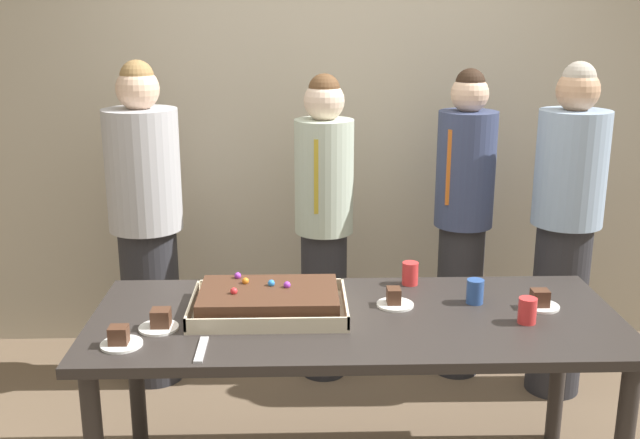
# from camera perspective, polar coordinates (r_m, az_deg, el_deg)

# --- Properties ---
(interior_back_panel) EXTENTS (8.00, 0.12, 3.00)m
(interior_back_panel) POSITION_cam_1_polar(r_m,az_deg,el_deg) (4.34, 1.25, 9.91)
(interior_back_panel) COLOR #B2A893
(interior_back_panel) RESTS_ON ground_plane
(party_table) EXTENTS (2.07, 0.85, 0.78)m
(party_table) POSITION_cam_1_polar(r_m,az_deg,el_deg) (2.99, 2.74, -8.86)
(party_table) COLOR #2D2826
(party_table) RESTS_ON ground_plane
(sheet_cake) EXTENTS (0.61, 0.42, 0.12)m
(sheet_cake) POSITION_cam_1_polar(r_m,az_deg,el_deg) (2.97, -3.93, -6.25)
(sheet_cake) COLOR beige
(sheet_cake) RESTS_ON party_table
(plated_slice_near_left) EXTENTS (0.15, 0.15, 0.08)m
(plated_slice_near_left) POSITION_cam_1_polar(r_m,az_deg,el_deg) (2.88, -12.11, -7.65)
(plated_slice_near_left) COLOR white
(plated_slice_near_left) RESTS_ON party_table
(plated_slice_near_right) EXTENTS (0.15, 0.15, 0.07)m
(plated_slice_near_right) POSITION_cam_1_polar(r_m,az_deg,el_deg) (3.05, 5.70, -6.14)
(plated_slice_near_right) COLOR white
(plated_slice_near_right) RESTS_ON party_table
(plated_slice_far_left) EXTENTS (0.15, 0.15, 0.08)m
(plated_slice_far_left) POSITION_cam_1_polar(r_m,az_deg,el_deg) (3.14, 16.45, -6.03)
(plated_slice_far_left) COLOR white
(plated_slice_far_left) RESTS_ON party_table
(plated_slice_far_right) EXTENTS (0.15, 0.15, 0.07)m
(plated_slice_far_right) POSITION_cam_1_polar(r_m,az_deg,el_deg) (2.78, -15.01, -8.82)
(plated_slice_far_right) COLOR white
(plated_slice_far_right) RESTS_ON party_table
(drink_cup_nearest) EXTENTS (0.07, 0.07, 0.10)m
(drink_cup_nearest) POSITION_cam_1_polar(r_m,az_deg,el_deg) (3.28, 6.90, -4.10)
(drink_cup_nearest) COLOR red
(drink_cup_nearest) RESTS_ON party_table
(drink_cup_middle) EXTENTS (0.07, 0.07, 0.10)m
(drink_cup_middle) POSITION_cam_1_polar(r_m,az_deg,el_deg) (3.12, 11.75, -5.39)
(drink_cup_middle) COLOR #2D5199
(drink_cup_middle) RESTS_ON party_table
(drink_cup_far_end) EXTENTS (0.07, 0.07, 0.10)m
(drink_cup_far_end) POSITION_cam_1_polar(r_m,az_deg,el_deg) (2.97, 15.54, -6.71)
(drink_cup_far_end) COLOR red
(drink_cup_far_end) RESTS_ON party_table
(cake_server_utensil) EXTENTS (0.03, 0.20, 0.01)m
(cake_server_utensil) POSITION_cam_1_polar(r_m,az_deg,el_deg) (2.69, -9.04, -9.77)
(cake_server_utensil) COLOR silver
(cake_server_utensil) RESTS_ON party_table
(person_serving_front) EXTENTS (0.31, 0.31, 1.63)m
(person_serving_front) POSITION_cam_1_polar(r_m,az_deg,el_deg) (3.91, 0.30, -0.23)
(person_serving_front) COLOR #28282D
(person_serving_front) RESTS_ON ground_plane
(person_green_shirt_behind) EXTENTS (0.30, 0.30, 1.66)m
(person_green_shirt_behind) POSITION_cam_1_polar(r_m,az_deg,el_deg) (4.01, 10.85, -0.03)
(person_green_shirt_behind) COLOR #28282D
(person_green_shirt_behind) RESTS_ON ground_plane
(person_striped_tie_right) EXTENTS (0.38, 0.38, 1.70)m
(person_striped_tie_right) POSITION_cam_1_polar(r_m,az_deg,el_deg) (3.96, -13.11, -0.24)
(person_striped_tie_right) COLOR #28282D
(person_striped_tie_right) RESTS_ON ground_plane
(person_far_right_suit) EXTENTS (0.34, 0.34, 1.70)m
(person_far_right_suit) POSITION_cam_1_polar(r_m,az_deg,el_deg) (3.92, 18.22, -0.64)
(person_far_right_suit) COLOR #28282D
(person_far_right_suit) RESTS_ON ground_plane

